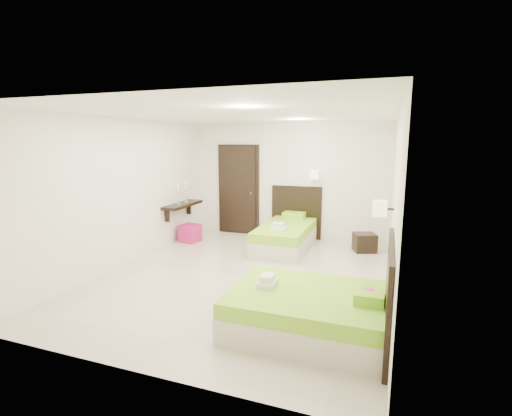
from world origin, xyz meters
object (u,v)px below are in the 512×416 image
(nightstand, at_px, (365,242))
(bed_single, at_px, (286,234))
(ottoman, at_px, (190,233))
(bed_double, at_px, (314,309))

(nightstand, bearing_deg, bed_single, 167.48)
(ottoman, bearing_deg, bed_double, -41.74)
(bed_double, xyz_separation_m, nightstand, (0.36, 3.50, -0.08))
(bed_double, height_order, nightstand, bed_double)
(nightstand, bearing_deg, bed_double, -117.74)
(nightstand, relative_size, ottoman, 1.08)
(bed_single, distance_m, nightstand, 1.58)
(ottoman, bearing_deg, nightstand, 8.20)
(bed_double, relative_size, ottoman, 4.73)
(bed_double, relative_size, nightstand, 4.37)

